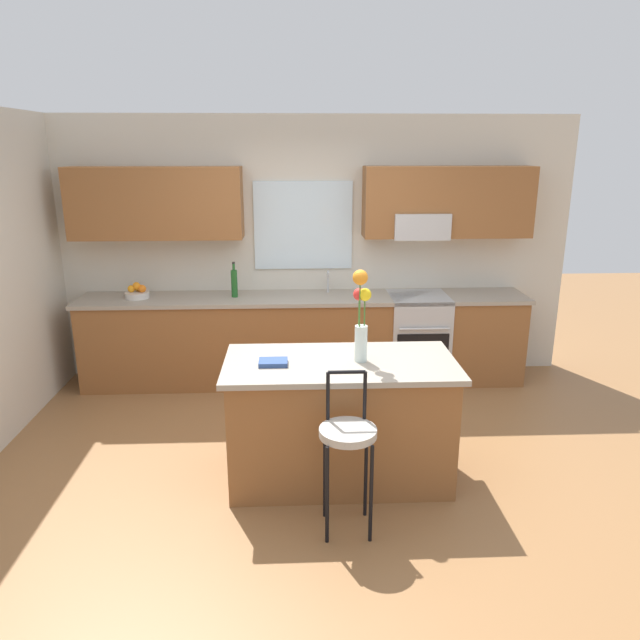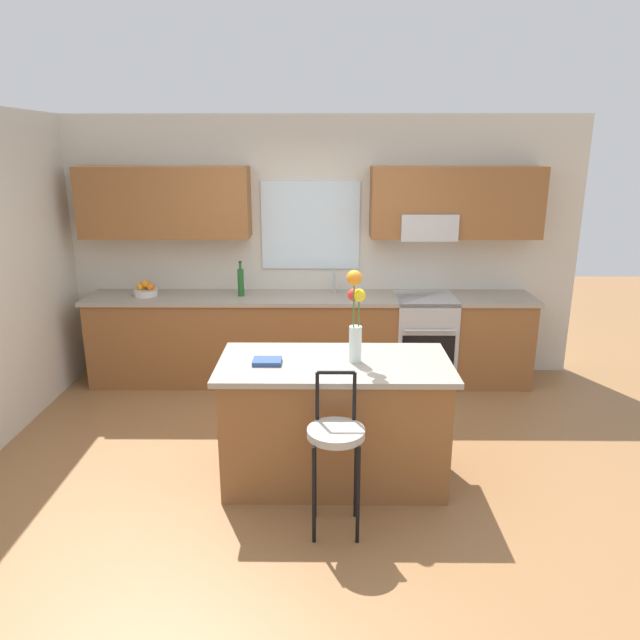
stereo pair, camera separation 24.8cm
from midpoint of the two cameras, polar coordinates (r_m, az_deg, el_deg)
The scene contains 11 objects.
ground_plane at distance 4.77m, azimuth -2.58°, elevation -13.52°, with size 14.00×14.00×0.00m, color olive.
back_wall_assembly at distance 6.19m, azimuth -2.58°, elevation 8.24°, with size 5.60×0.50×2.70m.
counter_run at distance 6.15m, azimuth -2.64°, elevation -1.80°, with size 4.56×0.64×0.92m.
sink_faucet at distance 6.13m, azimuth -0.38°, elevation 3.94°, with size 0.02×0.13×0.23m.
oven_range at distance 6.23m, azimuth 8.21°, elevation -1.76°, with size 0.60×0.64×0.92m.
kitchen_island at distance 4.37m, azimuth 0.27°, elevation -9.63°, with size 1.65×0.83×0.92m.
bar_stool_near at distance 3.73m, azimuth 0.76°, elevation -11.44°, with size 0.36×0.36×1.04m.
flower_vase at distance 4.08m, azimuth 2.26°, elevation 0.67°, with size 0.13×0.15×0.66m.
cookbook at distance 4.14m, azimuth -6.26°, elevation -4.10°, with size 0.20×0.15×0.03m, color navy.
fruit_bowl_oranges at distance 6.25m, azimuth -18.33°, elevation 2.53°, with size 0.24×0.24×0.16m.
bottle_olive_oil at distance 6.03m, azimuth -9.45°, elevation 3.57°, with size 0.06×0.06×0.36m.
Camera 1 is at (-0.10, -4.14, 2.37)m, focal length 33.13 mm.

